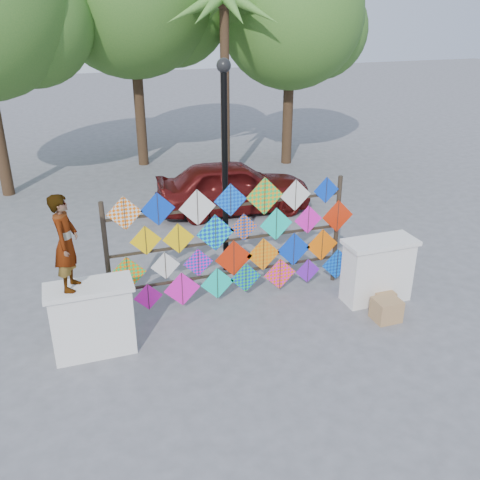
{
  "coord_description": "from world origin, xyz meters",
  "views": [
    {
      "loc": [
        -2.84,
        -8.08,
        5.41
      ],
      "look_at": [
        0.14,
        0.6,
        1.32
      ],
      "focal_mm": 40.0,
      "sensor_mm": 36.0,
      "label": 1
    }
  ],
  "objects_px": {
    "kite_rack": "(236,243)",
    "sedan": "(233,186)",
    "vendor_woman": "(66,243)",
    "lamppost": "(225,150)"
  },
  "relations": [
    {
      "from": "kite_rack",
      "to": "sedan",
      "type": "height_order",
      "value": "kite_rack"
    },
    {
      "from": "vendor_woman",
      "to": "sedan",
      "type": "height_order",
      "value": "vendor_woman"
    },
    {
      "from": "sedan",
      "to": "lamppost",
      "type": "xyz_separation_m",
      "value": [
        -1.29,
        -3.37,
        1.96
      ]
    },
    {
      "from": "vendor_woman",
      "to": "lamppost",
      "type": "distance_m",
      "value": 3.97
    },
    {
      "from": "kite_rack",
      "to": "vendor_woman",
      "type": "distance_m",
      "value": 3.3
    },
    {
      "from": "kite_rack",
      "to": "lamppost",
      "type": "bearing_deg",
      "value": 81.65
    },
    {
      "from": "vendor_woman",
      "to": "sedan",
      "type": "relative_size",
      "value": 0.36
    },
    {
      "from": "sedan",
      "to": "lamppost",
      "type": "bearing_deg",
      "value": 164.35
    },
    {
      "from": "kite_rack",
      "to": "sedan",
      "type": "relative_size",
      "value": 1.16
    },
    {
      "from": "kite_rack",
      "to": "vendor_woman",
      "type": "height_order",
      "value": "vendor_woman"
    }
  ]
}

